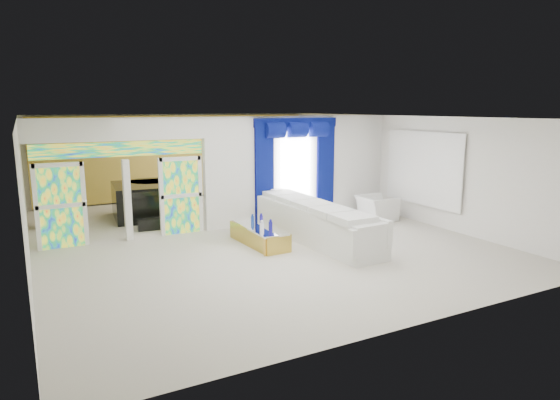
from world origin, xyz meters
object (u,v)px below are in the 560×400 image
white_sofa (314,224)px  grand_piano (141,201)px  coffee_table (259,236)px  console_table (287,216)px  armchair (376,208)px

white_sofa → grand_piano: size_ratio=2.22×
white_sofa → coffee_table: size_ratio=2.31×
console_table → armchair: size_ratio=1.18×
coffee_table → armchair: 4.26m
armchair → grand_piano: 6.97m
coffee_table → grand_piano: grand_piano is taller
console_table → armchair: bearing=-18.0°
coffee_table → grand_piano: 4.67m
console_table → coffee_table: bearing=-135.1°
coffee_table → grand_piano: size_ratio=0.96×
grand_piano → white_sofa: bearing=-49.8°
armchair → coffee_table: bearing=105.7°
white_sofa → coffee_table: white_sofa is taller
coffee_table → armchair: armchair is taller
white_sofa → console_table: white_sofa is taller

